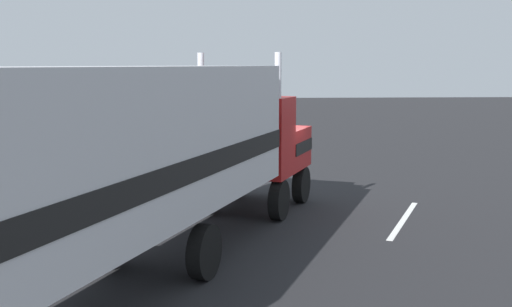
# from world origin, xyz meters

# --- Properties ---
(ground_plane) EXTENTS (120.00, 120.00, 0.00)m
(ground_plane) POSITION_xyz_m (0.00, 0.00, 0.00)
(ground_plane) COLOR #232326
(lane_stripe_near) EXTENTS (4.04, 2.05, 0.01)m
(lane_stripe_near) POSITION_xyz_m (-2.22, -3.50, 0.01)
(lane_stripe_near) COLOR silver
(lane_stripe_near) RESTS_ON ground_plane
(semi_truck) EXTENTS (13.99, 7.88, 4.50)m
(semi_truck) POSITION_xyz_m (-6.04, 2.79, 2.52)
(semi_truck) COLOR #B21919
(semi_truck) RESTS_ON ground_plane
(person_bystander) EXTENTS (0.41, 0.48, 1.63)m
(person_bystander) POSITION_xyz_m (-1.51, 3.15, 0.89)
(person_bystander) COLOR #2D3347
(person_bystander) RESTS_ON ground_plane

